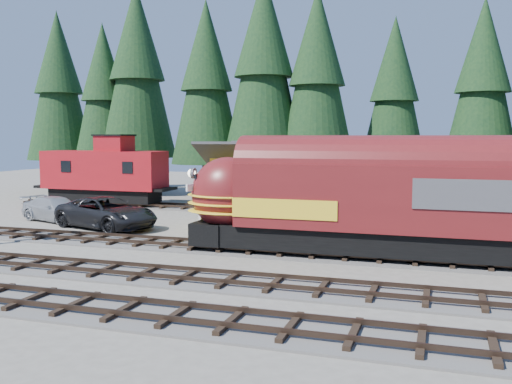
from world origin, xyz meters
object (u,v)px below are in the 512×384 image
(locomotive, at_px, (340,204))
(caboose, at_px, (105,173))
(depot, at_px, (316,181))
(pickup_truck_a, at_px, (107,213))
(pickup_truck_b, at_px, (56,209))

(locomotive, height_order, caboose, caboose)
(depot, relative_size, caboose, 1.26)
(pickup_truck_a, distance_m, pickup_truck_b, 5.00)
(caboose, height_order, pickup_truck_a, caboose)
(depot, xyz_separation_m, pickup_truck_b, (-17.08, -1.19, -2.17))
(depot, distance_m, locomotive, 7.00)
(pickup_truck_b, bearing_deg, pickup_truck_a, -89.81)
(depot, distance_m, pickup_truck_b, 17.26)
(locomotive, bearing_deg, caboose, 146.99)
(caboose, distance_m, pickup_truck_b, 9.08)
(locomotive, bearing_deg, pickup_truck_b, 164.86)
(locomotive, relative_size, pickup_truck_b, 2.83)
(caboose, bearing_deg, locomotive, -33.01)
(pickup_truck_a, bearing_deg, pickup_truck_b, 91.05)
(depot, xyz_separation_m, caboose, (-19.01, 7.50, -0.34))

